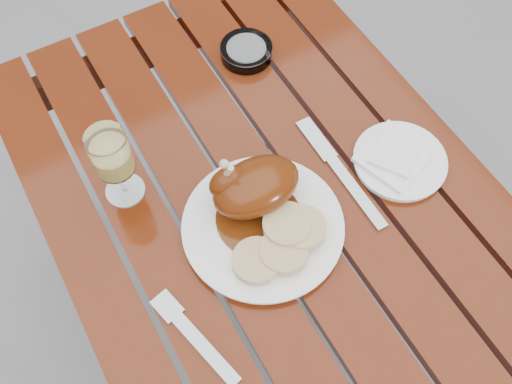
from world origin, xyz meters
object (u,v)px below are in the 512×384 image
(dinner_plate, at_px, (263,227))
(side_plate, at_px, (400,161))
(ashtray, at_px, (246,51))
(table, at_px, (271,277))
(wine_glass, at_px, (116,166))

(dinner_plate, xyz_separation_m, side_plate, (0.30, -0.01, -0.00))
(side_plate, distance_m, ashtray, 0.41)
(side_plate, xyz_separation_m, ashtray, (-0.12, 0.39, 0.01))
(side_plate, bearing_deg, dinner_plate, 178.30)
(table, height_order, ashtray, ashtray)
(table, distance_m, ashtray, 0.54)
(table, xyz_separation_m, dinner_plate, (-0.05, -0.03, 0.38))
(wine_glass, relative_size, side_plate, 0.97)
(table, distance_m, side_plate, 0.46)
(table, distance_m, dinner_plate, 0.39)
(dinner_plate, height_order, wine_glass, wine_glass)
(table, relative_size, wine_glass, 6.79)
(wine_glass, height_order, side_plate, wine_glass)
(table, bearing_deg, ashtray, 68.72)
(dinner_plate, distance_m, side_plate, 0.30)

